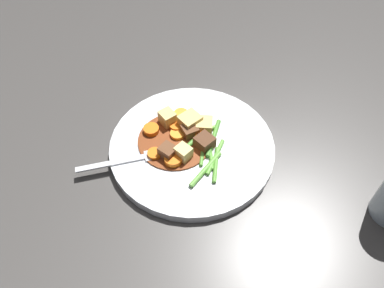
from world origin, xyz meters
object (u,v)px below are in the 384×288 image
Objects in this scene: carrot_slice_6 at (177,126)px; meat_chunk_1 at (168,152)px; carrot_slice_2 at (151,130)px; carrot_slice_1 at (199,131)px; meat_chunk_2 at (190,131)px; potato_chunk_1 at (168,118)px; potato_chunk_2 at (190,122)px; carrot_slice_5 at (155,154)px; meat_chunk_0 at (205,141)px; fork at (132,159)px; potato_chunk_3 at (204,125)px; carrot_slice_3 at (173,160)px; dinner_plate at (192,147)px; carrot_slice_0 at (178,134)px; potato_chunk_0 at (183,153)px; carrot_slice_4 at (181,115)px.

meat_chunk_1 reaches higher than carrot_slice_6.
carrot_slice_1 is at bearing -168.66° from carrot_slice_2.
carrot_slice_6 is 1.03× the size of meat_chunk_2.
potato_chunk_1 is at bearing -128.82° from carrot_slice_2.
potato_chunk_1 is at bearing 0.82° from potato_chunk_2.
meat_chunk_0 is (-0.08, -0.04, 0.01)m from carrot_slice_5.
meat_chunk_1 is 0.16× the size of fork.
potato_chunk_3 is 1.07× the size of meat_chunk_0.
fork is at bearing 50.96° from potato_chunk_2.
carrot_slice_3 is 1.17× the size of meat_chunk_2.
carrot_slice_2 is 0.07m from potato_chunk_2.
carrot_slice_2 is at bearing -66.84° from carrot_slice_5.
fork is (0.06, 0.02, -0.01)m from meat_chunk_1.
carrot_slice_5 is 0.69× the size of potato_chunk_2.
dinner_plate is 0.03m from carrot_slice_0.
meat_chunk_2 is (0.03, -0.02, -0.00)m from meat_chunk_0.
potato_chunk_0 is at bearing 91.78° from meat_chunk_2.
meat_chunk_1 reaches higher than carrot_slice_4.
potato_chunk_0 reaches higher than meat_chunk_1.
potato_chunk_2 is (-0.02, -0.03, 0.01)m from carrot_slice_0.
carrot_slice_4 is 0.90× the size of meat_chunk_0.
meat_chunk_2 is (-0.00, 0.02, -0.00)m from potato_chunk_2.
carrot_slice_0 is 0.99× the size of meat_chunk_1.
potato_chunk_2 reaches higher than meat_chunk_1.
carrot_slice_1 is 1.25× the size of carrot_slice_5.
potato_chunk_2 reaches higher than carrot_slice_4.
carrot_slice_1 reaches higher than carrot_slice_0.
carrot_slice_5 is 0.08m from meat_chunk_2.
carrot_slice_2 is at bearing -3.90° from meat_chunk_0.
meat_chunk_0 is 0.03m from meat_chunk_2.
potato_chunk_2 is 1.35× the size of meat_chunk_2.
dinner_plate is 11.45× the size of potato_chunk_0.
carrot_slice_2 reaches higher than carrot_slice_5.
carrot_slice_4 is at bearing -41.12° from potato_chunk_2.
potato_chunk_3 reaches higher than carrot_slice_2.
carrot_slice_1 reaches higher than carrot_slice_5.
meat_chunk_2 is at bearing -136.64° from fork.
potato_chunk_1 reaches higher than carrot_slice_3.
carrot_slice_6 is 0.02m from potato_chunk_1.
potato_chunk_0 reaches higher than carrot_slice_0.
carrot_slice_0 is 0.92× the size of meat_chunk_0.
carrot_slice_3 is at bearing 97.06° from carrot_slice_4.
potato_chunk_3 is at bearing 159.64° from carrot_slice_4.
carrot_slice_3 is at bearing 68.45° from carrot_slice_1.
carrot_slice_4 is at bearing -83.71° from carrot_slice_0.
carrot_slice_6 is 1.07× the size of potato_chunk_0.
carrot_slice_1 is 0.99× the size of potato_chunk_3.
potato_chunk_1 is (0.02, -0.02, 0.01)m from carrot_slice_0.
carrot_slice_3 is 0.06m from meat_chunk_0.
carrot_slice_0 is at bearing 96.29° from carrot_slice_4.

